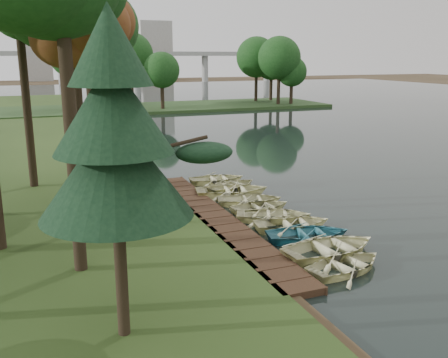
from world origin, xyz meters
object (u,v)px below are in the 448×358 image
object	(u,v)px
rowboat_2	(309,232)
stored_rowboat	(115,181)
boardwalk	(216,220)
pine_tree	(114,135)
rowboat_0	(347,262)
rowboat_1	(332,246)

from	to	relation	value
rowboat_2	stored_rowboat	world-z (taller)	stored_rowboat
boardwalk	rowboat_2	xyz separation A→B (m)	(2.74, -3.57, 0.26)
rowboat_2	stored_rowboat	xyz separation A→B (m)	(-6.16, 10.61, 0.24)
rowboat_2	pine_tree	size ratio (longest dim) A/B	0.42
rowboat_0	pine_tree	size ratio (longest dim) A/B	0.38
boardwalk	rowboat_0	size ratio (longest dim) A/B	4.99
rowboat_0	pine_tree	world-z (taller)	pine_tree
rowboat_1	rowboat_2	world-z (taller)	rowboat_1
rowboat_1	stored_rowboat	distance (m)	13.79
rowboat_0	stored_rowboat	distance (m)	14.94
rowboat_0	rowboat_2	size ratio (longest dim) A/B	0.92
boardwalk	rowboat_2	size ratio (longest dim) A/B	4.59
rowboat_2	stored_rowboat	size ratio (longest dim) A/B	1.04
rowboat_2	stored_rowboat	bearing A→B (deg)	41.23
rowboat_0	pine_tree	bearing A→B (deg)	89.23
stored_rowboat	pine_tree	size ratio (longest dim) A/B	0.40
boardwalk	rowboat_1	size ratio (longest dim) A/B	4.04
rowboat_0	rowboat_1	size ratio (longest dim) A/B	0.81
rowboat_2	rowboat_1	bearing A→B (deg)	-170.47
stored_rowboat	pine_tree	bearing A→B (deg)	-159.97
pine_tree	stored_rowboat	bearing A→B (deg)	81.45
rowboat_1	rowboat_2	size ratio (longest dim) A/B	1.14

